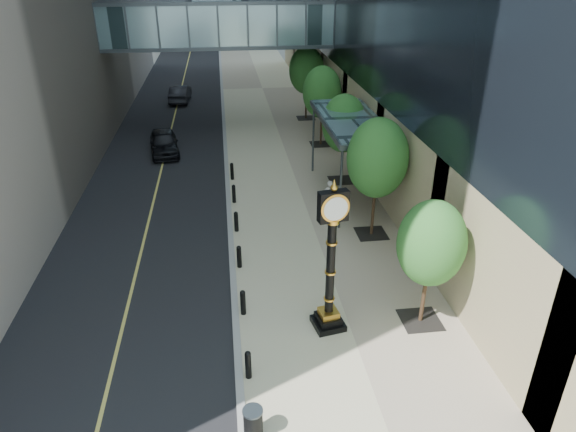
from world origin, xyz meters
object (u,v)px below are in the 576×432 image
(pedestrian, at_px, (329,197))
(car_near, at_px, (164,142))
(street_clock, at_px, (330,270))
(trash_bin, at_px, (253,424))
(car_far, at_px, (180,93))

(pedestrian, xyz_separation_m, car_near, (-9.07, 10.15, -0.16))
(street_clock, xyz_separation_m, pedestrian, (1.82, 8.88, -1.49))
(car_near, bearing_deg, trash_bin, -87.38)
(trash_bin, height_order, car_near, car_near)
(street_clock, xyz_separation_m, car_near, (-7.25, 19.03, -1.65))
(trash_bin, relative_size, pedestrian, 0.51)
(street_clock, height_order, pedestrian, street_clock)
(street_clock, height_order, car_near, street_clock)
(car_near, bearing_deg, pedestrian, -56.05)
(street_clock, bearing_deg, car_far, 91.41)
(pedestrian, bearing_deg, car_far, -66.36)
(street_clock, relative_size, car_far, 1.23)
(street_clock, distance_m, car_far, 33.52)
(trash_bin, bearing_deg, car_far, 96.22)
(trash_bin, height_order, pedestrian, pedestrian)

